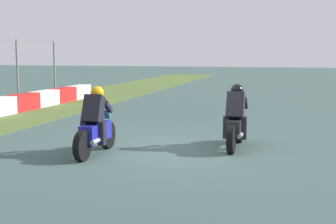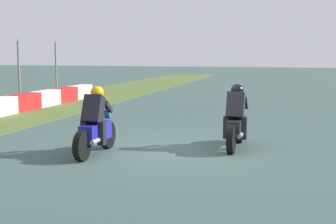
# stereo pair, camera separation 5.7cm
# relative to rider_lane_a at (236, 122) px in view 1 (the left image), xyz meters

# --- Properties ---
(ground_plane) EXTENTS (120.00, 120.00, 0.00)m
(ground_plane) POSITION_rel_rider_lane_a_xyz_m (-0.66, 1.41, -0.62)
(ground_plane) COLOR #3C5350
(rider_lane_a) EXTENTS (2.04, 0.54, 1.51)m
(rider_lane_a) POSITION_rel_rider_lane_a_xyz_m (0.00, 0.00, 0.00)
(rider_lane_a) COLOR black
(rider_lane_a) RESTS_ON ground_plane
(rider_lane_b) EXTENTS (2.04, 0.54, 1.51)m
(rider_lane_b) POSITION_rel_rider_lane_a_xyz_m (-1.53, 2.90, 0.00)
(rider_lane_b) COLOR black
(rider_lane_b) RESTS_ON ground_plane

